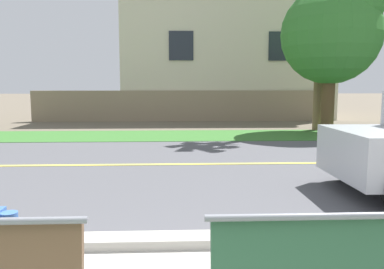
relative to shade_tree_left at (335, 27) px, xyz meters
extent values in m
plane|color=#665B4C|center=(-5.55, -3.81, -3.58)|extent=(140.00, 140.00, 0.00)
cube|color=#ADA89E|center=(-5.55, -9.46, -3.53)|extent=(44.00, 0.30, 0.11)
cube|color=#515156|center=(-5.55, -5.31, -3.58)|extent=(52.00, 8.00, 0.01)
cube|color=#E0CC4C|center=(-5.55, -5.31, -3.57)|extent=(48.00, 0.14, 0.01)
cube|color=#38702D|center=(-5.55, -0.59, -3.58)|extent=(48.00, 2.80, 0.02)
cube|color=#285138|center=(-4.42, -11.46, -2.87)|extent=(1.64, 0.12, 0.52)
cylinder|color=slate|center=(-4.42, -11.47, -2.59)|extent=(1.70, 0.04, 0.04)
cylinder|color=#33599E|center=(-6.30, -11.24, -2.85)|extent=(0.09, 0.09, 0.46)
cylinder|color=black|center=(-2.45, -6.87, -3.26)|extent=(0.64, 0.18, 0.64)
cylinder|color=brown|center=(-0.11, 0.06, -2.54)|extent=(0.44, 0.44, 2.09)
sphere|color=#33752D|center=(-0.11, 0.06, -0.24)|extent=(3.35, 3.35, 3.35)
sphere|color=#33752D|center=(0.31, -0.19, 0.77)|extent=(2.34, 2.34, 2.34)
cylinder|color=brown|center=(-0.20, 0.79, 0.95)|extent=(0.32, 0.32, 9.07)
cube|color=gray|center=(-5.33, 4.69, -2.88)|extent=(13.00, 0.36, 1.40)
cube|color=beige|center=(-2.84, 7.89, -0.49)|extent=(10.06, 6.40, 6.19)
cube|color=#232833|center=(-5.10, 4.66, -0.18)|extent=(1.10, 0.06, 1.30)
cube|color=#232833|center=(-0.57, 4.66, -0.18)|extent=(1.10, 0.06, 1.30)
camera|label=1|loc=(-5.42, -13.31, -1.95)|focal=36.70mm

